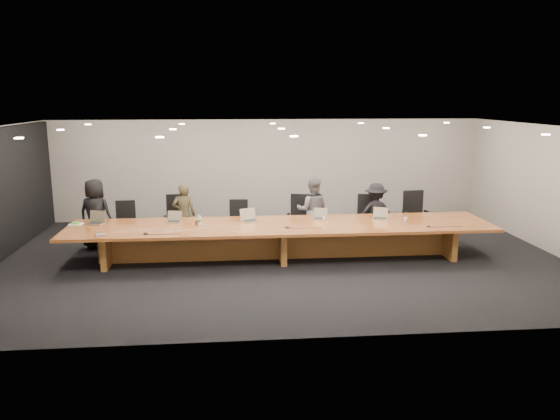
{
  "coord_description": "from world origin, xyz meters",
  "views": [
    {
      "loc": [
        -1.08,
        -11.25,
        3.41
      ],
      "look_at": [
        0.0,
        0.3,
        1.0
      ],
      "focal_mm": 35.0,
      "sensor_mm": 36.0,
      "label": 1
    }
  ],
  "objects_px": {
    "conference_table": "(281,235)",
    "laptop_e": "(380,213)",
    "person_d": "(375,213)",
    "laptop_d": "(319,214)",
    "av_box": "(101,235)",
    "chair_mid_right": "(299,218)",
    "chair_left": "(177,220)",
    "person_a": "(96,214)",
    "chair_mid_left": "(238,222)",
    "person_b": "(184,215)",
    "paper_cup_far": "(405,219)",
    "laptop_b": "(174,217)",
    "laptop_a": "(95,218)",
    "person_c": "(313,210)",
    "mic_center": "(287,227)",
    "water_bottle": "(199,221)",
    "paper_cup_near": "(324,219)",
    "laptop_c": "(250,215)",
    "amber_mug": "(197,223)",
    "chair_far_left": "(125,224)",
    "chair_right": "(367,218)",
    "mic_left": "(146,233)",
    "chair_far_right": "(417,216)",
    "mic_right": "(429,226)"
  },
  "relations": [
    {
      "from": "amber_mug",
      "to": "paper_cup_near",
      "type": "xyz_separation_m",
      "value": [
        2.76,
        0.17,
        -0.01
      ]
    },
    {
      "from": "person_d",
      "to": "paper_cup_far",
      "type": "xyz_separation_m",
      "value": [
        0.36,
        -1.11,
        0.09
      ]
    },
    {
      "from": "chair_mid_left",
      "to": "person_c",
      "type": "bearing_deg",
      "value": 2.24
    },
    {
      "from": "chair_far_right",
      "to": "mic_center",
      "type": "relative_size",
      "value": 9.45
    },
    {
      "from": "laptop_b",
      "to": "mic_right",
      "type": "distance_m",
      "value": 5.43
    },
    {
      "from": "laptop_c",
      "to": "paper_cup_near",
      "type": "height_order",
      "value": "laptop_c"
    },
    {
      "from": "amber_mug",
      "to": "chair_mid_left",
      "type": "bearing_deg",
      "value": 52.6
    },
    {
      "from": "conference_table",
      "to": "paper_cup_near",
      "type": "distance_m",
      "value": 1.04
    },
    {
      "from": "chair_right",
      "to": "laptop_c",
      "type": "relative_size",
      "value": 3.15
    },
    {
      "from": "person_b",
      "to": "laptop_a",
      "type": "relative_size",
      "value": 4.11
    },
    {
      "from": "laptop_a",
      "to": "paper_cup_far",
      "type": "relative_size",
      "value": 3.79
    },
    {
      "from": "av_box",
      "to": "laptop_a",
      "type": "bearing_deg",
      "value": 88.65
    },
    {
      "from": "chair_far_left",
      "to": "av_box",
      "type": "xyz_separation_m",
      "value": [
        -0.09,
        -1.94,
        0.23
      ]
    },
    {
      "from": "person_d",
      "to": "person_b",
      "type": "bearing_deg",
      "value": 0.86
    },
    {
      "from": "chair_mid_left",
      "to": "laptop_b",
      "type": "relative_size",
      "value": 3.4
    },
    {
      "from": "chair_mid_left",
      "to": "paper_cup_far",
      "type": "xyz_separation_m",
      "value": [
        3.61,
        -1.27,
        0.27
      ]
    },
    {
      "from": "person_a",
      "to": "laptop_b",
      "type": "relative_size",
      "value": 5.21
    },
    {
      "from": "chair_far_right",
      "to": "chair_mid_left",
      "type": "bearing_deg",
      "value": 172.53
    },
    {
      "from": "chair_left",
      "to": "av_box",
      "type": "height_order",
      "value": "chair_left"
    },
    {
      "from": "laptop_a",
      "to": "mic_left",
      "type": "xyz_separation_m",
      "value": [
        1.2,
        -0.99,
        -0.13
      ]
    },
    {
      "from": "chair_left",
      "to": "person_a",
      "type": "relative_size",
      "value": 0.75
    },
    {
      "from": "chair_far_left",
      "to": "laptop_a",
      "type": "distance_m",
      "value": 1.08
    },
    {
      "from": "person_c",
      "to": "laptop_d",
      "type": "xyz_separation_m",
      "value": [
        0.03,
        -0.84,
        0.09
      ]
    },
    {
      "from": "chair_mid_right",
      "to": "person_a",
      "type": "distance_m",
      "value": 4.69
    },
    {
      "from": "person_a",
      "to": "laptop_e",
      "type": "height_order",
      "value": "person_a"
    },
    {
      "from": "person_c",
      "to": "amber_mug",
      "type": "height_order",
      "value": "person_c"
    },
    {
      "from": "paper_cup_far",
      "to": "mic_right",
      "type": "xyz_separation_m",
      "value": [
        0.32,
        -0.54,
        -0.03
      ]
    },
    {
      "from": "water_bottle",
      "to": "paper_cup_far",
      "type": "distance_m",
      "value": 4.45
    },
    {
      "from": "paper_cup_near",
      "to": "paper_cup_far",
      "type": "height_order",
      "value": "paper_cup_far"
    },
    {
      "from": "av_box",
      "to": "chair_mid_right",
      "type": "bearing_deg",
      "value": 5.04
    },
    {
      "from": "laptop_a",
      "to": "person_b",
      "type": "bearing_deg",
      "value": 40.72
    },
    {
      "from": "laptop_e",
      "to": "water_bottle",
      "type": "relative_size",
      "value": 1.51
    },
    {
      "from": "chair_far_right",
      "to": "person_b",
      "type": "relative_size",
      "value": 0.82
    },
    {
      "from": "conference_table",
      "to": "laptop_e",
      "type": "xyz_separation_m",
      "value": [
        2.23,
        0.31,
        0.36
      ]
    },
    {
      "from": "laptop_e",
      "to": "chair_far_right",
      "type": "bearing_deg",
      "value": 61.61
    },
    {
      "from": "mic_center",
      "to": "person_c",
      "type": "bearing_deg",
      "value": 64.04
    },
    {
      "from": "laptop_b",
      "to": "mic_center",
      "type": "bearing_deg",
      "value": -9.3
    },
    {
      "from": "person_a",
      "to": "water_bottle",
      "type": "bearing_deg",
      "value": 168.54
    },
    {
      "from": "chair_right",
      "to": "mic_left",
      "type": "bearing_deg",
      "value": -145.23
    },
    {
      "from": "paper_cup_far",
      "to": "mic_right",
      "type": "distance_m",
      "value": 0.63
    },
    {
      "from": "laptop_a",
      "to": "water_bottle",
      "type": "bearing_deg",
      "value": 6.25
    },
    {
      "from": "mic_center",
      "to": "chair_far_right",
      "type": "bearing_deg",
      "value": 25.3
    },
    {
      "from": "person_a",
      "to": "mic_center",
      "type": "height_order",
      "value": "person_a"
    },
    {
      "from": "chair_far_left",
      "to": "laptop_c",
      "type": "bearing_deg",
      "value": -20.4
    },
    {
      "from": "person_b",
      "to": "mic_center",
      "type": "bearing_deg",
      "value": 144.82
    },
    {
      "from": "person_b",
      "to": "laptop_d",
      "type": "relative_size",
      "value": 4.63
    },
    {
      "from": "laptop_c",
      "to": "person_b",
      "type": "bearing_deg",
      "value": 124.06
    },
    {
      "from": "chair_mid_left",
      "to": "person_b",
      "type": "relative_size",
      "value": 0.71
    },
    {
      "from": "person_d",
      "to": "laptop_d",
      "type": "bearing_deg",
      "value": 28.94
    },
    {
      "from": "conference_table",
      "to": "laptop_d",
      "type": "relative_size",
      "value": 28.37
    }
  ]
}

